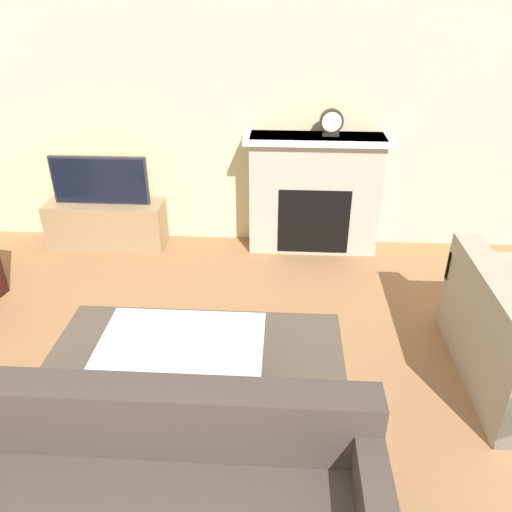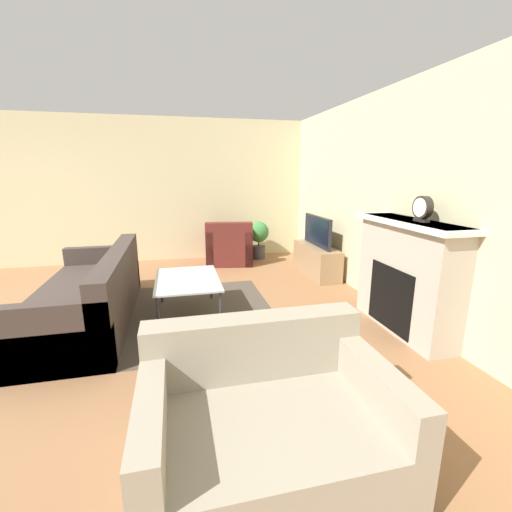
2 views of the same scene
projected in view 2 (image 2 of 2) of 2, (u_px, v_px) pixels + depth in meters
The scene contains 12 objects.
wall_back at pixel (383, 200), 4.35m from camera, with size 8.94×0.06×2.70m.
wall_left at pixel (185, 191), 6.66m from camera, with size 0.06×7.70×2.70m.
area_rug at pixel (194, 314), 4.21m from camera, with size 2.28×1.94×0.00m.
fireplace at pixel (407, 274), 3.66m from camera, with size 1.43×0.42×1.22m.
tv_stand at pixel (316, 260), 5.80m from camera, with size 1.23×0.38×0.50m.
tv at pixel (317, 231), 5.68m from camera, with size 0.99×0.06×0.50m.
couch_sectional at pixel (90, 298), 3.94m from camera, with size 2.40×0.98×0.82m.
couch_loveseat at pixel (267, 427), 1.94m from camera, with size 0.96×1.37×0.82m.
armchair_by_window at pixel (230, 248), 6.52m from camera, with size 0.96×0.98×0.82m.
coffee_table at pixel (187, 282), 4.10m from camera, with size 1.08×0.74×0.46m.
potted_plant at pixel (259, 236), 6.83m from camera, with size 0.41×0.41×0.75m.
mantel_clock at pixel (422, 208), 3.37m from camera, with size 0.23×0.07×0.26m.
Camera 2 is at (3.90, 2.13, 1.69)m, focal length 24.00 mm.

